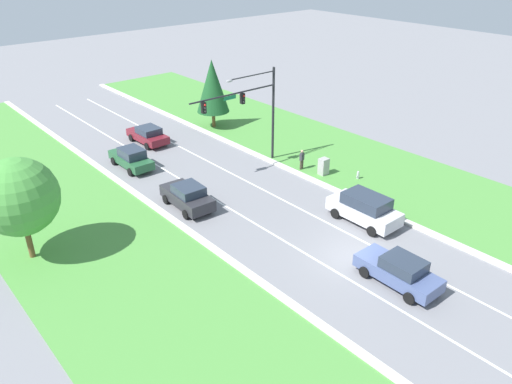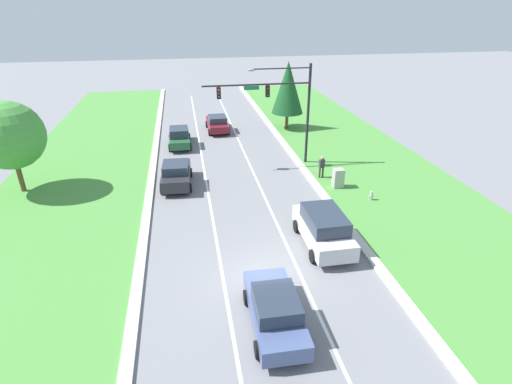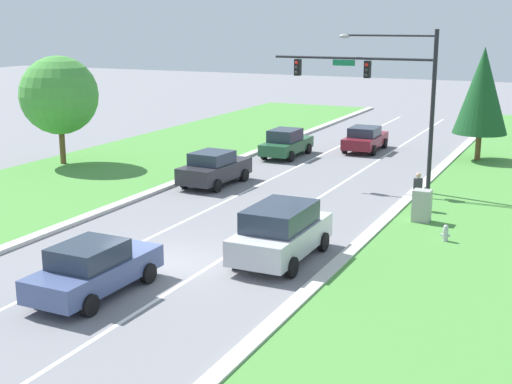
{
  "view_description": "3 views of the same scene",
  "coord_description": "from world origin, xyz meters",
  "px_view_note": "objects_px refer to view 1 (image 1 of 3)",
  "views": [
    {
      "loc": [
        -19.78,
        -14.3,
        16.36
      ],
      "look_at": [
        -0.66,
        7.95,
        1.43
      ],
      "focal_mm": 35.0,
      "sensor_mm": 36.0,
      "label": 1
    },
    {
      "loc": [
        -3.0,
        -14.54,
        11.6
      ],
      "look_at": [
        0.78,
        5.97,
        1.6
      ],
      "focal_mm": 28.0,
      "sensor_mm": 36.0,
      "label": 2
    },
    {
      "loc": [
        12.8,
        -19.0,
        8.02
      ],
      "look_at": [
        1.47,
        5.0,
        1.58
      ],
      "focal_mm": 50.0,
      "sensor_mm": 36.0,
      "label": 3
    }
  ],
  "objects_px": {
    "traffic_signal_mast": "(251,105)",
    "burgundy_sedan": "(148,135)",
    "forest_sedan": "(131,158)",
    "pedestrian": "(302,159)",
    "slate_blue_sedan": "(399,271)",
    "fire_hydrant": "(358,175)",
    "oak_near_left_tree": "(18,197)",
    "conifer_near_right_tree": "(212,86)",
    "utility_cabinet": "(324,167)",
    "silver_suv": "(365,208)",
    "charcoal_sedan": "(188,196)"
  },
  "relations": [
    {
      "from": "conifer_near_right_tree",
      "to": "oak_near_left_tree",
      "type": "height_order",
      "value": "conifer_near_right_tree"
    },
    {
      "from": "utility_cabinet",
      "to": "pedestrian",
      "type": "bearing_deg",
      "value": 107.99
    },
    {
      "from": "charcoal_sedan",
      "to": "burgundy_sedan",
      "type": "xyz_separation_m",
      "value": [
        4.01,
        12.33,
        -0.07
      ]
    },
    {
      "from": "burgundy_sedan",
      "to": "conifer_near_right_tree",
      "type": "xyz_separation_m",
      "value": [
        6.9,
        -0.47,
        3.3
      ]
    },
    {
      "from": "oak_near_left_tree",
      "to": "silver_suv",
      "type": "bearing_deg",
      "value": -29.05
    },
    {
      "from": "forest_sedan",
      "to": "slate_blue_sedan",
      "type": "xyz_separation_m",
      "value": [
        3.41,
        -22.77,
        -0.01
      ]
    },
    {
      "from": "burgundy_sedan",
      "to": "conifer_near_right_tree",
      "type": "relative_size",
      "value": 0.69
    },
    {
      "from": "fire_hydrant",
      "to": "burgundy_sedan",
      "type": "bearing_deg",
      "value": 115.72
    },
    {
      "from": "charcoal_sedan",
      "to": "fire_hydrant",
      "type": "relative_size",
      "value": 6.35
    },
    {
      "from": "traffic_signal_mast",
      "to": "forest_sedan",
      "type": "xyz_separation_m",
      "value": [
        -7.44,
        5.96,
        -4.27
      ]
    },
    {
      "from": "charcoal_sedan",
      "to": "conifer_near_right_tree",
      "type": "relative_size",
      "value": 0.68
    },
    {
      "from": "silver_suv",
      "to": "slate_blue_sedan",
      "type": "xyz_separation_m",
      "value": [
        -3.78,
        -5.29,
        -0.18
      ]
    },
    {
      "from": "conifer_near_right_tree",
      "to": "charcoal_sedan",
      "type": "bearing_deg",
      "value": -132.61
    },
    {
      "from": "silver_suv",
      "to": "conifer_near_right_tree",
      "type": "relative_size",
      "value": 0.73
    },
    {
      "from": "traffic_signal_mast",
      "to": "burgundy_sedan",
      "type": "relative_size",
      "value": 1.77
    },
    {
      "from": "forest_sedan",
      "to": "pedestrian",
      "type": "bearing_deg",
      "value": -42.57
    },
    {
      "from": "charcoal_sedan",
      "to": "forest_sedan",
      "type": "height_order",
      "value": "charcoal_sedan"
    },
    {
      "from": "oak_near_left_tree",
      "to": "charcoal_sedan",
      "type": "bearing_deg",
      "value": -4.32
    },
    {
      "from": "charcoal_sedan",
      "to": "fire_hydrant",
      "type": "xyz_separation_m",
      "value": [
        12.23,
        -4.74,
        -0.51
      ]
    },
    {
      "from": "silver_suv",
      "to": "forest_sedan",
      "type": "relative_size",
      "value": 1.05
    },
    {
      "from": "silver_suv",
      "to": "forest_sedan",
      "type": "bearing_deg",
      "value": 112.23
    },
    {
      "from": "utility_cabinet",
      "to": "conifer_near_right_tree",
      "type": "relative_size",
      "value": 0.21
    },
    {
      "from": "traffic_signal_mast",
      "to": "burgundy_sedan",
      "type": "bearing_deg",
      "value": 110.77
    },
    {
      "from": "traffic_signal_mast",
      "to": "conifer_near_right_tree",
      "type": "bearing_deg",
      "value": 71.33
    },
    {
      "from": "slate_blue_sedan",
      "to": "fire_hydrant",
      "type": "relative_size",
      "value": 6.59
    },
    {
      "from": "traffic_signal_mast",
      "to": "burgundy_sedan",
      "type": "height_order",
      "value": "traffic_signal_mast"
    },
    {
      "from": "slate_blue_sedan",
      "to": "burgundy_sedan",
      "type": "bearing_deg",
      "value": 90.36
    },
    {
      "from": "slate_blue_sedan",
      "to": "pedestrian",
      "type": "xyz_separation_m",
      "value": [
        6.55,
        13.64,
        0.12
      ]
    },
    {
      "from": "silver_suv",
      "to": "charcoal_sedan",
      "type": "bearing_deg",
      "value": 129.55
    },
    {
      "from": "silver_suv",
      "to": "fire_hydrant",
      "type": "xyz_separation_m",
      "value": [
        4.74,
        4.29,
        -0.65
      ]
    },
    {
      "from": "pedestrian",
      "to": "conifer_near_right_tree",
      "type": "relative_size",
      "value": 0.26
    },
    {
      "from": "traffic_signal_mast",
      "to": "utility_cabinet",
      "type": "height_order",
      "value": "traffic_signal_mast"
    },
    {
      "from": "slate_blue_sedan",
      "to": "utility_cabinet",
      "type": "relative_size",
      "value": 3.35
    },
    {
      "from": "silver_suv",
      "to": "slate_blue_sedan",
      "type": "height_order",
      "value": "silver_suv"
    },
    {
      "from": "forest_sedan",
      "to": "fire_hydrant",
      "type": "xyz_separation_m",
      "value": [
        11.93,
        -13.19,
        -0.48
      ]
    },
    {
      "from": "forest_sedan",
      "to": "conifer_near_right_tree",
      "type": "relative_size",
      "value": 0.69
    },
    {
      "from": "traffic_signal_mast",
      "to": "silver_suv",
      "type": "distance_m",
      "value": 12.23
    },
    {
      "from": "utility_cabinet",
      "to": "fire_hydrant",
      "type": "xyz_separation_m",
      "value": [
        1.4,
        -2.27,
        -0.35
      ]
    },
    {
      "from": "traffic_signal_mast",
      "to": "pedestrian",
      "type": "relative_size",
      "value": 4.7
    },
    {
      "from": "slate_blue_sedan",
      "to": "forest_sedan",
      "type": "bearing_deg",
      "value": 99.51
    },
    {
      "from": "silver_suv",
      "to": "fire_hydrant",
      "type": "bearing_deg",
      "value": 42.04
    },
    {
      "from": "fire_hydrant",
      "to": "oak_near_left_tree",
      "type": "relative_size",
      "value": 0.11
    },
    {
      "from": "traffic_signal_mast",
      "to": "fire_hydrant",
      "type": "bearing_deg",
      "value": -58.15
    },
    {
      "from": "utility_cabinet",
      "to": "oak_near_left_tree",
      "type": "bearing_deg",
      "value": 171.23
    },
    {
      "from": "slate_blue_sedan",
      "to": "fire_hydrant",
      "type": "height_order",
      "value": "slate_blue_sedan"
    },
    {
      "from": "oak_near_left_tree",
      "to": "forest_sedan",
      "type": "bearing_deg",
      "value": 36.31
    },
    {
      "from": "charcoal_sedan",
      "to": "silver_suv",
      "type": "relative_size",
      "value": 0.93
    },
    {
      "from": "slate_blue_sedan",
      "to": "fire_hydrant",
      "type": "xyz_separation_m",
      "value": [
        8.52,
        9.58,
        -0.48
      ]
    },
    {
      "from": "forest_sedan",
      "to": "fire_hydrant",
      "type": "bearing_deg",
      "value": -47.9
    },
    {
      "from": "fire_hydrant",
      "to": "conifer_near_right_tree",
      "type": "height_order",
      "value": "conifer_near_right_tree"
    }
  ]
}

